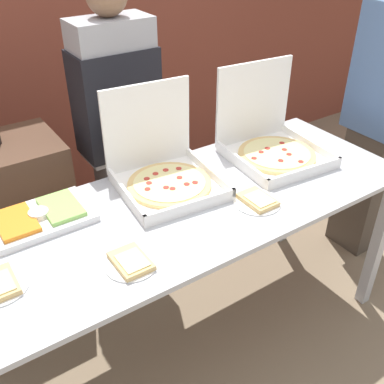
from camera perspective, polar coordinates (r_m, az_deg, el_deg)
ground_plane at (r=2.65m, az=0.00°, el=-17.68°), size 16.00×16.00×0.00m
brick_wall_behind at (r=3.29m, az=-17.92°, el=20.24°), size 10.00×0.06×2.80m
buffet_table at (r=2.09m, az=0.00°, el=-3.81°), size 2.12×0.81×0.91m
pizza_box_far_right at (r=2.11m, az=-3.59°, el=2.87°), size 0.49×0.50×0.44m
pizza_box_far_left at (r=2.40m, az=9.97°, el=6.37°), size 0.50×0.51×0.45m
paper_plate_front_center at (r=1.70m, az=-7.73°, el=-8.79°), size 0.20×0.20×0.03m
paper_plate_front_right at (r=2.03m, az=8.32°, el=-1.07°), size 0.22×0.22×0.03m
veggie_tray at (r=1.99m, az=-18.80°, el=-3.07°), size 0.43×0.28×0.05m
sideboard_podium at (r=2.69m, az=-21.73°, el=-4.47°), size 0.64×0.46×1.02m
person_server_vest at (r=2.50m, az=-9.22°, el=7.97°), size 0.42×0.24×1.78m
person_guest_plaid at (r=2.97m, az=22.68°, el=8.48°), size 0.22×0.40×1.80m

